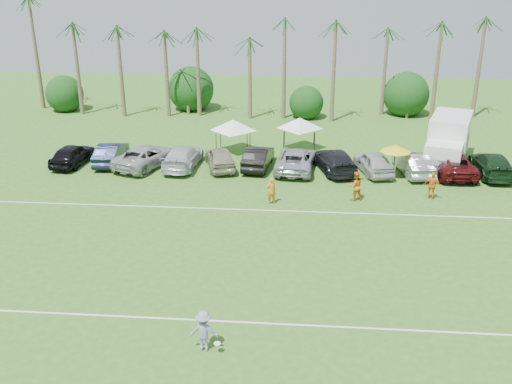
{
  "coord_description": "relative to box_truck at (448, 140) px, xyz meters",
  "views": [
    {
      "loc": [
        5.61,
        -18.42,
        14.21
      ],
      "look_at": [
        3.01,
        13.03,
        1.6
      ],
      "focal_mm": 40.0,
      "sensor_mm": 36.0,
      "label": 1
    }
  ],
  "objects": [
    {
      "name": "parked_car_0",
      "position": [
        -28.37,
        -2.54,
        -1.12
      ],
      "size": [
        2.38,
        4.9,
        1.61
      ],
      "primitive_type": "imported",
      "rotation": [
        0.0,
        0.0,
        3.04
      ],
      "color": "black",
      "rests_on": "ground"
    },
    {
      "name": "canopy_tent_right",
      "position": [
        -11.24,
        2.78,
        0.74
      ],
      "size": [
        3.85,
        3.85,
        3.12
      ],
      "color": "black",
      "rests_on": "ground"
    },
    {
      "name": "field_lines",
      "position": [
        -16.68,
        -16.05,
        -1.92
      ],
      "size": [
        80.0,
        12.1,
        0.01
      ],
      "color": "white",
      "rests_on": "ground"
    },
    {
      "name": "palm_tree_2",
      "position": [
        -28.68,
        13.95,
        7.29
      ],
      "size": [
        2.4,
        2.4,
        10.9
      ],
      "color": "brown",
      "rests_on": "ground"
    },
    {
      "name": "sideline_player_c",
      "position": [
        -2.51,
        -7.27,
        -1.02
      ],
      "size": [
        1.15,
        0.83,
        1.81
      ],
      "primitive_type": "imported",
      "rotation": [
        0.0,
        0.0,
        2.74
      ],
      "color": "orange",
      "rests_on": "ground"
    },
    {
      "name": "parked_car_4",
      "position": [
        -17.07,
        -2.44,
        -1.12
      ],
      "size": [
        3.13,
        5.07,
        1.61
      ],
      "primitive_type": "imported",
      "rotation": [
        0.0,
        0.0,
        3.42
      ],
      "color": "gray",
      "rests_on": "ground"
    },
    {
      "name": "palm_tree_7",
      "position": [
        -8.68,
        13.95,
        8.13
      ],
      "size": [
        2.4,
        2.4,
        11.9
      ],
      "color": "brown",
      "rests_on": "ground"
    },
    {
      "name": "bush_tree_3",
      "position": [
        -0.68,
        14.95,
        -0.13
      ],
      "size": [
        4.0,
        4.0,
        4.0
      ],
      "color": "brown",
      "rests_on": "ground"
    },
    {
      "name": "palm_tree_3",
      "position": [
        -24.68,
        13.95,
        8.13
      ],
      "size": [
        2.4,
        2.4,
        11.9
      ],
      "color": "brown",
      "rests_on": "ground"
    },
    {
      "name": "palm_tree_4",
      "position": [
        -20.68,
        13.95,
        5.55
      ],
      "size": [
        2.4,
        2.4,
        8.9
      ],
      "color": "brown",
      "rests_on": "ground"
    },
    {
      "name": "parked_car_11",
      "position": [
        2.71,
        -2.27,
        -1.12
      ],
      "size": [
        2.36,
        5.59,
        1.61
      ],
      "primitive_type": "imported",
      "rotation": [
        0.0,
        0.0,
        3.12
      ],
      "color": "black",
      "rests_on": "ground"
    },
    {
      "name": "palm_tree_9",
      "position": [
        1.32,
        13.95,
        6.42
      ],
      "size": [
        2.4,
        2.4,
        9.9
      ],
      "color": "brown",
      "rests_on": "ground"
    },
    {
      "name": "sideline_player_a",
      "position": [
        -12.86,
        -8.89,
        -1.06
      ],
      "size": [
        0.75,
        0.64,
        1.74
      ],
      "primitive_type": "imported",
      "rotation": [
        0.0,
        0.0,
        3.56
      ],
      "color": "orange",
      "rests_on": "ground"
    },
    {
      "name": "parked_car_8",
      "position": [
        -5.76,
        -2.52,
        -1.12
      ],
      "size": [
        2.96,
        5.04,
        1.61
      ],
      "primitive_type": "imported",
      "rotation": [
        0.0,
        0.0,
        3.38
      ],
      "color": "silver",
      "rests_on": "ground"
    },
    {
      "name": "parked_car_6",
      "position": [
        -11.42,
        -2.35,
        -1.12
      ],
      "size": [
        3.19,
        6.01,
        1.61
      ],
      "primitive_type": "imported",
      "rotation": [
        0.0,
        0.0,
        3.05
      ],
      "color": "#9DA0A5",
      "rests_on": "ground"
    },
    {
      "name": "parked_car_9",
      "position": [
        -2.94,
        -2.48,
        -1.12
      ],
      "size": [
        2.44,
        5.09,
        1.61
      ],
      "primitive_type": "imported",
      "rotation": [
        0.0,
        0.0,
        3.3
      ],
      "color": "gray",
      "rests_on": "ground"
    },
    {
      "name": "sideline_player_b",
      "position": [
        -7.5,
        -7.89,
        -0.95
      ],
      "size": [
        1.13,
        0.99,
        1.95
      ],
      "primitive_type": "imported",
      "rotation": [
        0.0,
        0.0,
        3.45
      ],
      "color": "orange",
      "rests_on": "ground"
    },
    {
      "name": "palm_tree_5",
      "position": [
        -16.68,
        13.95,
        6.42
      ],
      "size": [
        2.4,
        2.4,
        9.9
      ],
      "color": "brown",
      "rests_on": "ground"
    },
    {
      "name": "palm_tree_8",
      "position": [
        -3.68,
        13.95,
        5.55
      ],
      "size": [
        2.4,
        2.4,
        8.9
      ],
      "color": "brown",
      "rests_on": "ground"
    },
    {
      "name": "parked_car_1",
      "position": [
        -25.55,
        -2.0,
        -1.12
      ],
      "size": [
        1.98,
        4.98,
        1.61
      ],
      "primitive_type": "imported",
      "rotation": [
        0.0,
        0.0,
        3.2
      ],
      "color": "#131B33",
      "rests_on": "ground"
    },
    {
      "name": "palm_tree_0",
      "position": [
        -38.68,
        13.95,
        5.55
      ],
      "size": [
        2.4,
        2.4,
        8.9
      ],
      "color": "brown",
      "rests_on": "ground"
    },
    {
      "name": "parked_car_7",
      "position": [
        -8.59,
        -2.29,
        -1.12
      ],
      "size": [
        3.68,
        5.95,
        1.61
      ],
      "primitive_type": "imported",
      "rotation": [
        0.0,
        0.0,
        3.42
      ],
      "color": "black",
      "rests_on": "ground"
    },
    {
      "name": "canopy_tent_left",
      "position": [
        -16.55,
        1.71,
        0.74
      ],
      "size": [
        3.85,
        3.85,
        3.12
      ],
      "color": "black",
      "rests_on": "ground"
    },
    {
      "name": "ground",
      "position": [
        -16.68,
        -24.05,
        -1.93
      ],
      "size": [
        120.0,
        120.0,
        0.0
      ],
      "primitive_type": "plane",
      "color": "#34641E",
      "rests_on": "ground"
    },
    {
      "name": "bush_tree_2",
      "position": [
        -10.68,
        14.95,
        -0.13
      ],
      "size": [
        4.0,
        4.0,
        4.0
      ],
      "color": "brown",
      "rests_on": "ground"
    },
    {
      "name": "frisbee_player",
      "position": [
        -14.65,
        -24.0,
        -1.06
      ],
      "size": [
        1.25,
        0.67,
        1.73
      ],
      "rotation": [
        0.0,
        0.0,
        3.15
      ],
      "color": "#857FB4",
      "rests_on": "ground"
    },
    {
      "name": "palm_tree_6",
      "position": [
        -12.68,
        13.95,
        7.29
      ],
      "size": [
        2.4,
        2.4,
        10.9
      ],
      "color": "brown",
      "rests_on": "ground"
    },
    {
      "name": "market_umbrella",
      "position": [
        -4.4,
        -3.39,
        0.26
      ],
      "size": [
        2.19,
        2.19,
        2.44
      ],
      "color": "black",
      "rests_on": "ground"
    },
    {
      "name": "parked_car_10",
      "position": [
        -0.11,
        -2.29,
        -1.12
      ],
      "size": [
        2.77,
        5.84,
        1.61
      ],
      "primitive_type": "imported",
      "rotation": [
        0.0,
        0.0,
        3.16
      ],
      "color": "#490E10",
      "rests_on": "ground"
    },
    {
      "name": "parked_car_2",
      "position": [
        -22.72,
        -2.53,
        -1.12
      ],
      "size": [
        4.49,
        6.36,
        1.61
      ],
      "primitive_type": "imported",
      "rotation": [
        0.0,
        0.0,
        2.79
      ],
      "color": "#A7A7A7",
      "rests_on": "ground"
    },
    {
      "name": "bush_tree_0",
      "position": [
        -35.68,
        14.95,
        -0.13
      ],
      "size": [
        4.0,
        4.0,
        4.0
      ],
      "color": "brown",
      "rests_on": "ground"
    },
    {
      "name": "bush_tree_1",
      "position": [
        -22.68,
        14.95,
        -0.13
      ],
      "size": [
        4.0,
        4.0,
        4.0
      ],
      "color": "brown",
      "rests_on": "ground"
    },
    {
      "name": "palm_tree_10",
      "position": [
        6.32,
        13.95,
        7.29
      ],
      "size": [
        2.4,
        2.4,
        10.9
      ],
      "color": "brown",
      "rests_on": "ground"
    },
    {
      "name": "palm_tree_1",
      "position": [
        -33.68,
        13.95,
        6.42
      ],
      "size": [
        2.4,
        2.4,
        9.9
      ],
      "color": "brown",
      "rests_on": "ground"
    },
    {
      "name": "parked_car_5",
      "position": [
        -14.24,
        -2.07,
        -1.12
      ],
      "size": [
        2.23,
        5.04,
        1.61
      ],
      "primitive_type": "imported",
      "rotation": [
        0.0,
        0.0,
        3.03
      ],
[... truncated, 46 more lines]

